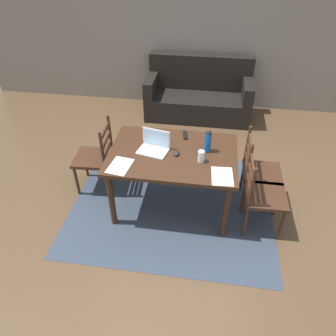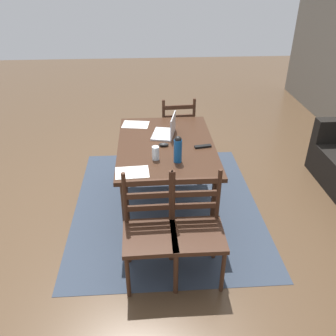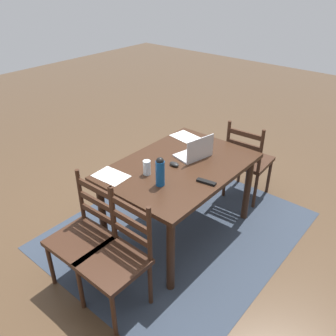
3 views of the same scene
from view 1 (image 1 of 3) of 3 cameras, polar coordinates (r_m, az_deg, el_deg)
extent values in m
plane|color=brown|center=(3.93, 0.79, -6.46)|extent=(14.00, 14.00, 0.00)
cube|color=#333D4C|center=(3.92, 0.79, -6.43)|extent=(2.42, 2.04, 0.01)
cube|color=slate|center=(5.84, 5.13, 23.94)|extent=(8.00, 0.12, 2.70)
cube|color=#382114|center=(3.44, 0.90, 2.54)|extent=(1.40, 0.98, 0.04)
cylinder|color=#382114|center=(3.50, -10.27, -5.67)|extent=(0.07, 0.07, 0.73)
cylinder|color=#382114|center=(3.37, 10.49, -7.81)|extent=(0.07, 0.07, 0.73)
cylinder|color=#382114|center=(4.10, -7.01, 2.14)|extent=(0.07, 0.07, 0.73)
cylinder|color=#382114|center=(3.99, 10.52, 0.59)|extent=(0.07, 0.07, 0.73)
cube|color=#3D2316|center=(3.52, 17.32, -4.87)|extent=(0.45, 0.45, 0.04)
cylinder|color=#3D2316|center=(3.86, 19.13, -5.71)|extent=(0.04, 0.04, 0.43)
cylinder|color=#3D2316|center=(3.59, 19.97, -9.85)|extent=(0.04, 0.04, 0.43)
cylinder|color=#3D2316|center=(3.79, 13.52, -5.37)|extent=(0.04, 0.04, 0.43)
cylinder|color=#3D2316|center=(3.52, 13.90, -9.59)|extent=(0.04, 0.04, 0.43)
cylinder|color=#3D2316|center=(3.48, 14.50, 0.48)|extent=(0.04, 0.04, 0.50)
cylinder|color=#3D2316|center=(3.18, 15.01, -3.64)|extent=(0.04, 0.04, 0.50)
cube|color=#3D2316|center=(3.39, 14.48, -2.79)|extent=(0.03, 0.36, 0.05)
cube|color=#3D2316|center=(3.31, 14.81, -1.15)|extent=(0.03, 0.36, 0.05)
cube|color=#3D2316|center=(3.24, 15.16, 0.57)|extent=(0.03, 0.36, 0.05)
cube|color=#3D2316|center=(3.82, 16.78, -0.91)|extent=(0.44, 0.44, 0.04)
cylinder|color=#3D2316|center=(4.15, 18.58, -2.06)|extent=(0.04, 0.04, 0.43)
cylinder|color=#3D2316|center=(3.86, 19.16, -5.64)|extent=(0.04, 0.04, 0.43)
cylinder|color=#3D2316|center=(4.09, 13.37, -1.58)|extent=(0.04, 0.04, 0.43)
cylinder|color=#3D2316|center=(3.80, 13.55, -5.19)|extent=(0.04, 0.04, 0.43)
cylinder|color=#3D2316|center=(3.80, 14.26, 4.08)|extent=(0.04, 0.04, 0.50)
cylinder|color=#3D2316|center=(3.49, 14.53, 0.66)|extent=(0.04, 0.04, 0.50)
cube|color=#3D2316|center=(3.70, 14.15, 1.18)|extent=(0.03, 0.36, 0.05)
cube|color=#3D2316|center=(3.63, 14.45, 2.76)|extent=(0.03, 0.36, 0.05)
cube|color=#3D2316|center=(3.56, 14.76, 4.40)|extent=(0.03, 0.36, 0.05)
cube|color=#3D2316|center=(4.01, -13.52, 1.80)|extent=(0.47, 0.47, 0.04)
cylinder|color=#3D2316|center=(4.07, -16.31, -2.33)|extent=(0.04, 0.04, 0.43)
cylinder|color=#3D2316|center=(4.35, -14.79, 0.88)|extent=(0.04, 0.04, 0.43)
cylinder|color=#3D2316|center=(3.96, -11.15, -2.69)|extent=(0.04, 0.04, 0.43)
cylinder|color=#3D2316|center=(4.24, -9.93, 0.63)|extent=(0.04, 0.04, 0.43)
cylinder|color=#3D2316|center=(3.67, -11.90, 3.07)|extent=(0.04, 0.04, 0.50)
cylinder|color=#3D2316|center=(3.97, -10.54, 6.20)|extent=(0.04, 0.04, 0.50)
cube|color=#3D2316|center=(3.87, -11.02, 3.46)|extent=(0.05, 0.36, 0.05)
cube|color=#3D2316|center=(3.80, -11.24, 5.01)|extent=(0.05, 0.36, 0.05)
cube|color=#3D2316|center=(3.74, -11.47, 6.62)|extent=(0.05, 0.36, 0.05)
cube|color=black|center=(5.71, 5.42, 11.26)|extent=(1.80, 0.80, 0.40)
cube|color=black|center=(5.79, 5.95, 17.00)|extent=(1.80, 0.20, 0.60)
cube|color=black|center=(5.59, 14.28, 13.62)|extent=(0.16, 0.80, 0.30)
cube|color=black|center=(5.66, -2.95, 15.01)|extent=(0.16, 0.80, 0.30)
cube|color=silver|center=(3.44, -2.79, 3.07)|extent=(0.36, 0.29, 0.02)
cube|color=silver|center=(3.46, -2.15, 5.54)|extent=(0.31, 0.08, 0.21)
cube|color=#A5CCEA|center=(3.46, -2.19, 5.49)|extent=(0.29, 0.07, 0.19)
cylinder|color=#145199|center=(3.42, 7.25, 4.63)|extent=(0.08, 0.08, 0.22)
sphere|color=black|center=(3.36, 7.40, 6.23)|extent=(0.07, 0.07, 0.07)
cylinder|color=silver|center=(3.28, 6.05, 2.11)|extent=(0.07, 0.07, 0.13)
ellipsoid|color=black|center=(3.40, 1.58, 2.73)|extent=(0.07, 0.10, 0.03)
cube|color=black|center=(3.72, 3.14, 6.00)|extent=(0.07, 0.17, 0.02)
cube|color=white|center=(3.15, 9.86, -1.49)|extent=(0.23, 0.31, 0.00)
cube|color=white|center=(3.27, -8.75, 0.39)|extent=(0.25, 0.32, 0.00)
camera|label=2|loc=(3.86, 58.94, 15.62)|focal=37.34mm
camera|label=3|loc=(4.89, 35.39, 27.83)|focal=37.65mm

